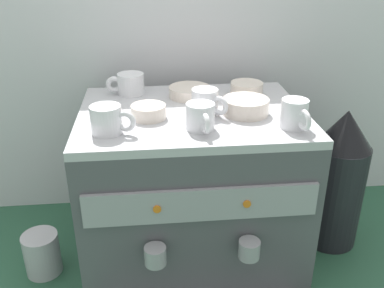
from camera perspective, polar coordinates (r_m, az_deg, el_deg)
ground_plane at (r=1.47m, az=0.00°, el=-13.98°), size 4.00×4.00×0.00m
tiled_backsplash_wall at (r=1.54m, az=-1.33°, el=8.57°), size 2.80×0.03×0.96m
espresso_machine at (r=1.32m, az=0.02°, el=-5.79°), size 0.64×0.59×0.50m
ceramic_cup_0 at (r=1.11m, az=13.57°, el=3.88°), size 0.07×0.11×0.07m
ceramic_cup_1 at (r=1.07m, az=-11.16°, el=3.19°), size 0.11×0.08×0.07m
ceramic_cup_2 at (r=1.17m, az=1.89°, el=5.60°), size 0.10×0.09×0.07m
ceramic_cup_3 at (r=1.36m, az=-8.32°, el=7.94°), size 0.12×0.08×0.06m
ceramic_cup_4 at (r=1.08m, az=1.17°, el=3.63°), size 0.07×0.11×0.07m
ceramic_bowl_0 at (r=1.35m, az=7.30°, el=7.30°), size 0.10×0.10×0.04m
ceramic_bowl_1 at (r=1.16m, az=-5.81°, el=4.27°), size 0.09×0.09×0.04m
ceramic_bowl_2 at (r=1.32m, az=-0.32°, el=6.95°), size 0.13×0.13×0.03m
ceramic_bowl_3 at (r=1.19m, az=7.17°, el=4.97°), size 0.13×0.13×0.04m
coffee_grinder at (r=1.46m, az=18.83°, el=-4.48°), size 0.17×0.17×0.47m
milk_pitcher at (r=1.42m, az=-19.35°, el=-13.61°), size 0.11×0.11×0.13m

